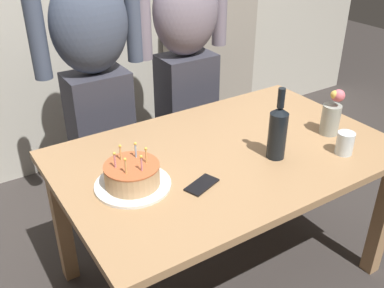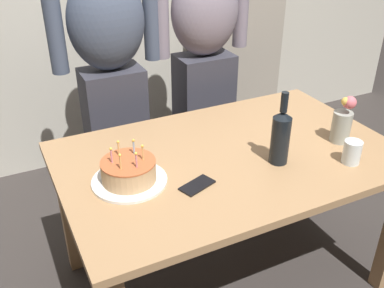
{
  "view_description": "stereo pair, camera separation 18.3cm",
  "coord_description": "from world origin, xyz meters",
  "px_view_note": "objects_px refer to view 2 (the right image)",
  "views": [
    {
      "loc": [
        -1.05,
        -1.35,
        1.74
      ],
      "look_at": [
        -0.19,
        -0.01,
        0.84
      ],
      "focal_mm": 41.05,
      "sensor_mm": 36.0,
      "label": 1
    },
    {
      "loc": [
        -0.89,
        -1.44,
        1.74
      ],
      "look_at": [
        -0.19,
        -0.01,
        0.84
      ],
      "focal_mm": 41.05,
      "sensor_mm": 36.0,
      "label": 2
    }
  ],
  "objects_px": {
    "water_glass_near": "(352,152)",
    "person_man_bearded": "(112,77)",
    "flower_vase": "(343,121)",
    "birthday_cake": "(129,173)",
    "person_woman_cardigan": "(204,62)",
    "cell_phone": "(197,185)",
    "wine_bottle": "(281,136)"
  },
  "relations": [
    {
      "from": "wine_bottle",
      "to": "person_man_bearded",
      "type": "xyz_separation_m",
      "value": [
        -0.44,
        0.96,
        0.01
      ]
    },
    {
      "from": "birthday_cake",
      "to": "person_woman_cardigan",
      "type": "bearing_deg",
      "value": 47.21
    },
    {
      "from": "person_man_bearded",
      "to": "flower_vase",
      "type": "bearing_deg",
      "value": 130.8
    },
    {
      "from": "birthday_cake",
      "to": "wine_bottle",
      "type": "bearing_deg",
      "value": -11.94
    },
    {
      "from": "person_man_bearded",
      "to": "person_woman_cardigan",
      "type": "bearing_deg",
      "value": -180.0
    },
    {
      "from": "flower_vase",
      "to": "person_woman_cardigan",
      "type": "distance_m",
      "value": 0.96
    },
    {
      "from": "wine_bottle",
      "to": "birthday_cake",
      "type": "bearing_deg",
      "value": 168.06
    },
    {
      "from": "wine_bottle",
      "to": "flower_vase",
      "type": "height_order",
      "value": "wine_bottle"
    },
    {
      "from": "wine_bottle",
      "to": "person_woman_cardigan",
      "type": "bearing_deg",
      "value": 81.81
    },
    {
      "from": "birthday_cake",
      "to": "flower_vase",
      "type": "distance_m",
      "value": 1.01
    },
    {
      "from": "cell_phone",
      "to": "person_woman_cardigan",
      "type": "xyz_separation_m",
      "value": [
        0.54,
        0.97,
        0.13
      ]
    },
    {
      "from": "water_glass_near",
      "to": "cell_phone",
      "type": "bearing_deg",
      "value": 169.12
    },
    {
      "from": "water_glass_near",
      "to": "cell_phone",
      "type": "relative_size",
      "value": 0.71
    },
    {
      "from": "birthday_cake",
      "to": "cell_phone",
      "type": "distance_m",
      "value": 0.28
    },
    {
      "from": "birthday_cake",
      "to": "flower_vase",
      "type": "relative_size",
      "value": 1.31
    },
    {
      "from": "birthday_cake",
      "to": "cell_phone",
      "type": "xyz_separation_m",
      "value": [
        0.23,
        -0.15,
        -0.04
      ]
    },
    {
      "from": "birthday_cake",
      "to": "person_man_bearded",
      "type": "relative_size",
      "value": 0.18
    },
    {
      "from": "cell_phone",
      "to": "flower_vase",
      "type": "distance_m",
      "value": 0.77
    },
    {
      "from": "flower_vase",
      "to": "birthday_cake",
      "type": "bearing_deg",
      "value": 173.84
    },
    {
      "from": "water_glass_near",
      "to": "flower_vase",
      "type": "distance_m",
      "value": 0.2
    },
    {
      "from": "person_man_bearded",
      "to": "person_woman_cardigan",
      "type": "height_order",
      "value": "same"
    },
    {
      "from": "water_glass_near",
      "to": "flower_vase",
      "type": "bearing_deg",
      "value": 61.1
    },
    {
      "from": "water_glass_near",
      "to": "person_man_bearded",
      "type": "relative_size",
      "value": 0.06
    },
    {
      "from": "person_man_bearded",
      "to": "person_woman_cardigan",
      "type": "xyz_separation_m",
      "value": [
        0.58,
        0.0,
        0.0
      ]
    },
    {
      "from": "birthday_cake",
      "to": "wine_bottle",
      "type": "distance_m",
      "value": 0.65
    },
    {
      "from": "cell_phone",
      "to": "person_woman_cardigan",
      "type": "relative_size",
      "value": 0.09
    },
    {
      "from": "wine_bottle",
      "to": "person_man_bearded",
      "type": "bearing_deg",
      "value": 114.53
    },
    {
      "from": "wine_bottle",
      "to": "flower_vase",
      "type": "xyz_separation_m",
      "value": [
        0.37,
        0.03,
        -0.02
      ]
    },
    {
      "from": "wine_bottle",
      "to": "flower_vase",
      "type": "bearing_deg",
      "value": 3.9
    },
    {
      "from": "person_man_bearded",
      "to": "wine_bottle",
      "type": "bearing_deg",
      "value": 114.53
    },
    {
      "from": "flower_vase",
      "to": "water_glass_near",
      "type": "bearing_deg",
      "value": -118.9
    },
    {
      "from": "cell_phone",
      "to": "flower_vase",
      "type": "relative_size",
      "value": 0.62
    }
  ]
}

